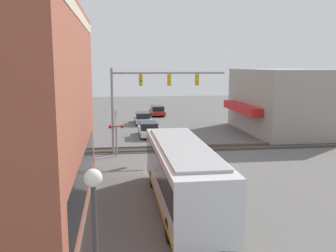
# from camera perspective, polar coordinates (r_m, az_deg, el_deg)

# --- Properties ---
(ground_plane) EXTENTS (120.00, 120.00, 0.00)m
(ground_plane) POSITION_cam_1_polar(r_m,az_deg,el_deg) (26.00, 5.57, -6.30)
(ground_plane) COLOR #605E5B
(shop_building) EXTENTS (12.89, 8.68, 6.55)m
(shop_building) POSITION_cam_1_polar(r_m,az_deg,el_deg) (40.91, 16.87, 3.68)
(shop_building) COLOR gray
(shop_building) RESTS_ON ground
(city_bus) EXTENTS (10.89, 2.59, 3.16)m
(city_bus) POSITION_cam_1_polar(r_m,az_deg,el_deg) (18.44, 2.20, -7.15)
(city_bus) COLOR silver
(city_bus) RESTS_ON ground
(traffic_signal_gantry) EXTENTS (0.42, 9.05, 6.76)m
(traffic_signal_gantry) POSITION_cam_1_polar(r_m,az_deg,el_deg) (29.50, -2.98, 5.63)
(traffic_signal_gantry) COLOR gray
(traffic_signal_gantry) RESTS_ON ground
(crossing_signal) EXTENTS (1.41, 1.18, 3.81)m
(crossing_signal) POSITION_cam_1_polar(r_m,az_deg,el_deg) (28.93, -7.90, -0.10)
(crossing_signal) COLOR gray
(crossing_signal) RESTS_ON ground
(streetlamp) EXTENTS (0.44, 0.44, 4.56)m
(streetlamp) POSITION_cam_1_polar(r_m,az_deg,el_deg) (9.57, -11.04, -17.04)
(streetlamp) COLOR #38383A
(streetlamp) RESTS_ON ground
(rail_track_near) EXTENTS (2.60, 60.00, 0.15)m
(rail_track_near) POSITION_cam_1_polar(r_m,az_deg,el_deg) (31.68, 3.03, -3.38)
(rail_track_near) COLOR #332D28
(rail_track_near) RESTS_ON ground
(parked_car_white) EXTENTS (4.50, 1.82, 1.44)m
(parked_car_white) POSITION_cam_1_polar(r_m,az_deg,el_deg) (36.88, -2.98, -0.57)
(parked_car_white) COLOR silver
(parked_car_white) RESTS_ON ground
(parked_car_silver) EXTENTS (4.76, 1.82, 1.38)m
(parked_car_silver) POSITION_cam_1_polar(r_m,az_deg,el_deg) (45.10, -3.92, 1.19)
(parked_car_silver) COLOR #B7B7BC
(parked_car_silver) RESTS_ON ground
(parked_car_red) EXTENTS (4.85, 1.82, 1.36)m
(parked_car_red) POSITION_cam_1_polar(r_m,az_deg,el_deg) (52.47, -1.65, 2.34)
(parked_car_red) COLOR #B21E19
(parked_car_red) RESTS_ON ground
(pedestrian_near_bus) EXTENTS (0.34, 0.34, 1.84)m
(pedestrian_near_bus) POSITION_cam_1_polar(r_m,az_deg,el_deg) (23.01, 4.77, -5.90)
(pedestrian_near_bus) COLOR #473828
(pedestrian_near_bus) RESTS_ON ground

